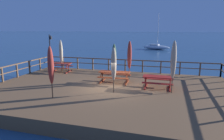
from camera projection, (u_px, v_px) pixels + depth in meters
name	position (u px, v px, depth m)	size (l,w,h in m)	color
ground_plane	(109.00, 98.00, 12.99)	(600.00, 600.00, 0.00)	navy
wooden_deck	(109.00, 93.00, 12.92)	(15.57, 10.52, 0.69)	brown
railing_waterside_far	(125.00, 63.00, 17.52)	(15.37, 0.10, 1.09)	brown
railing_side_left	(10.00, 70.00, 14.72)	(0.10, 10.32, 1.09)	brown
picnic_table_mid_left	(158.00, 79.00, 12.66)	(1.88, 1.40, 0.78)	maroon
picnic_table_back_left	(61.00, 66.00, 17.49)	(1.89, 1.54, 0.78)	maroon
picnic_table_mid_centre	(114.00, 74.00, 14.06)	(2.21, 1.48, 0.78)	#993819
patio_umbrella_short_back	(51.00, 66.00, 10.56)	(0.32, 0.32, 2.84)	#4C3828
patio_umbrella_tall_back_left	(61.00, 52.00, 17.28)	(0.32, 0.32, 2.78)	#4C3828
patio_umbrella_tall_mid_right	(114.00, 58.00, 13.78)	(0.32, 0.32, 2.70)	#4C3828
patio_umbrella_short_front	(130.00, 55.00, 14.57)	(0.32, 0.32, 2.86)	#4C3828
patio_umbrella_tall_mid_left	(114.00, 64.00, 11.54)	(0.32, 0.32, 2.68)	#4C3828
patio_umbrella_short_mid	(174.00, 60.00, 11.40)	(0.32, 0.32, 3.08)	#4C3828
lamp_post_hooked	(50.00, 46.00, 18.42)	(0.52, 0.54, 3.20)	black
sailboat_distant	(156.00, 47.00, 43.44)	(6.23, 3.37, 7.72)	silver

